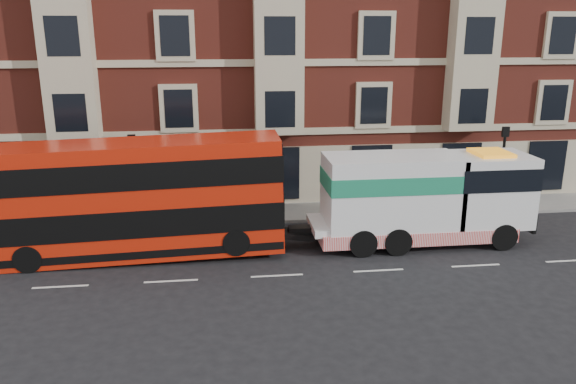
# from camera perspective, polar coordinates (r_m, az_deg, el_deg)

# --- Properties ---
(ground) EXTENTS (120.00, 120.00, 0.00)m
(ground) POSITION_cam_1_polar(r_m,az_deg,el_deg) (21.75, -1.13, -8.50)
(ground) COLOR black
(ground) RESTS_ON ground
(sidewalk) EXTENTS (90.00, 3.00, 0.15)m
(sidewalk) POSITION_cam_1_polar(r_m,az_deg,el_deg) (28.69, -2.66, -2.16)
(sidewalk) COLOR slate
(sidewalk) RESTS_ON ground
(victorian_terrace) EXTENTS (45.00, 12.00, 20.40)m
(victorian_terrace) POSITION_cam_1_polar(r_m,az_deg,el_deg) (34.78, -3.01, 17.74)
(victorian_terrace) COLOR maroon
(victorian_terrace) RESTS_ON ground
(lamp_post_west) EXTENTS (0.35, 0.15, 4.35)m
(lamp_post_west) POSITION_cam_1_polar(r_m,az_deg,el_deg) (26.96, -15.34, 1.83)
(lamp_post_west) COLOR black
(lamp_post_west) RESTS_ON sidewalk
(lamp_post_east) EXTENTS (0.35, 0.15, 4.35)m
(lamp_post_east) POSITION_cam_1_polar(r_m,az_deg,el_deg) (30.09, 20.94, 2.78)
(lamp_post_east) COLOR black
(lamp_post_east) RESTS_ON sidewalk
(double_decker_bus) EXTENTS (11.90, 2.73, 4.82)m
(double_decker_bus) POSITION_cam_1_polar(r_m,az_deg,el_deg) (23.60, -15.29, -0.49)
(double_decker_bus) COLOR red
(double_decker_bus) RESTS_ON ground
(tow_truck) EXTENTS (9.53, 2.82, 3.97)m
(tow_truck) POSITION_cam_1_polar(r_m,az_deg,el_deg) (24.96, 13.33, -0.52)
(tow_truck) COLOR white
(tow_truck) RESTS_ON ground
(pedestrian) EXTENTS (0.71, 0.54, 1.74)m
(pedestrian) POSITION_cam_1_polar(r_m,az_deg,el_deg) (30.38, -26.64, -1.00)
(pedestrian) COLOR #1A1F35
(pedestrian) RESTS_ON sidewalk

